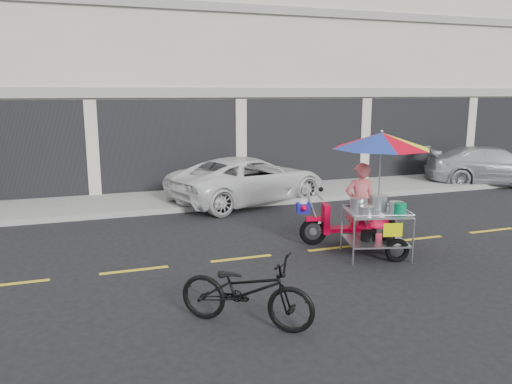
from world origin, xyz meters
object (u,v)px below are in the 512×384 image
object	(u,v)px
white_pickup	(249,179)
near_bicycle	(246,290)
silver_pickup	(493,166)
food_vendor_rig	(372,175)

from	to	relation	value
white_pickup	near_bicycle	world-z (taller)	white_pickup
silver_pickup	food_vendor_rig	bearing A→B (deg)	146.86
near_bicycle	food_vendor_rig	bearing A→B (deg)	-17.16
silver_pickup	food_vendor_rig	world-z (taller)	food_vendor_rig
white_pickup	near_bicycle	xyz separation A→B (m)	(-2.44, -7.36, -0.15)
food_vendor_rig	silver_pickup	bearing A→B (deg)	46.81
silver_pickup	near_bicycle	xyz separation A→B (m)	(-11.13, -7.22, -0.14)
near_bicycle	food_vendor_rig	world-z (taller)	food_vendor_rig
near_bicycle	white_pickup	bearing A→B (deg)	19.66
white_pickup	food_vendor_rig	xyz separation A→B (m)	(0.86, -5.06, 0.88)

